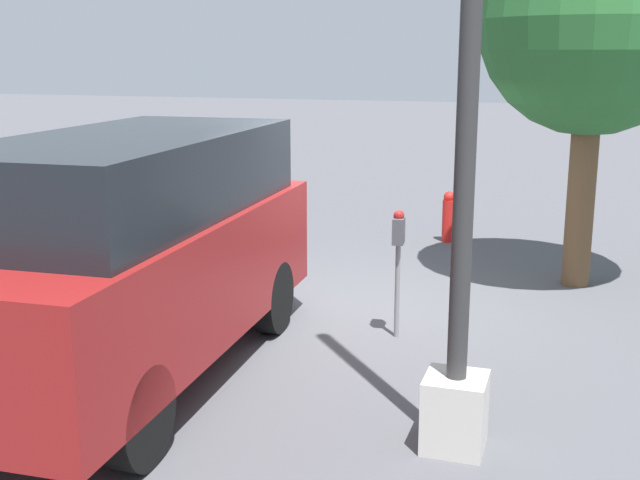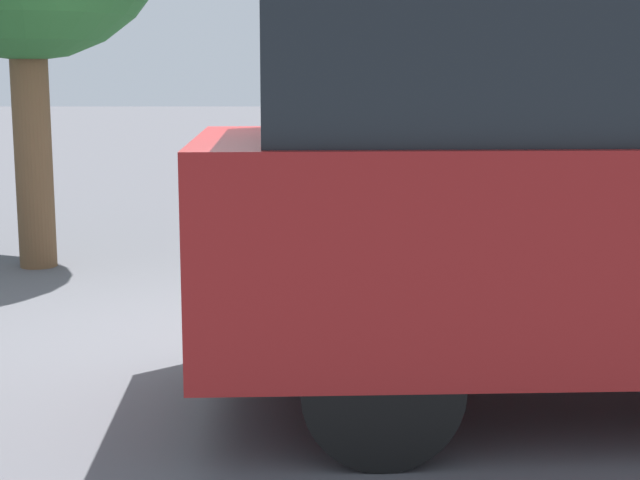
# 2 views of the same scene
# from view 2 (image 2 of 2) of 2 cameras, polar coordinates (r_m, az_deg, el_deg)

# --- Properties ---
(ground_plane) EXTENTS (80.00, 80.00, 0.00)m
(ground_plane) POSITION_cam_2_polar(r_m,az_deg,el_deg) (6.74, -6.61, -5.52)
(ground_plane) COLOR #4C4C51
(parking_meter_near) EXTENTS (0.21, 0.13, 1.31)m
(parking_meter_near) POSITION_cam_2_polar(r_m,az_deg,el_deg) (7.15, -0.44, 3.33)
(parking_meter_near) COLOR gray
(parking_meter_near) RESTS_ON ground
(lamp_post) EXTENTS (0.44, 0.44, 6.55)m
(lamp_post) POSITION_cam_2_polar(r_m,az_deg,el_deg) (8.30, 15.11, 11.32)
(lamp_post) COLOR beige
(lamp_post) RESTS_ON ground
(parked_van) EXTENTS (4.72, 2.04, 2.14)m
(parked_van) POSITION_cam_2_polar(r_m,az_deg,el_deg) (5.41, 17.64, 2.85)
(parked_van) COLOR maroon
(parked_van) RESTS_ON ground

